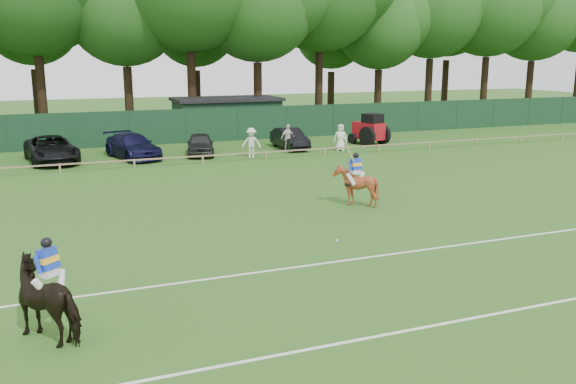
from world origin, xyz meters
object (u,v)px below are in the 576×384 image
horse_dark (51,299)px  spectator_left (251,143)px  tractor (370,130)px  hatch_grey (200,144)px  estate_black (290,139)px  suv_black (51,149)px  polo_ball (337,241)px  spectator_mid (288,138)px  spectator_right (341,138)px  utility_shed (227,117)px  horse_chestnut (355,186)px  sedan_navy (133,146)px

horse_dark → spectator_left: (12.16, 22.32, 0.02)m
tractor → horse_dark: bearing=-148.4°
hatch_grey → estate_black: hatch_grey is taller
hatch_grey → estate_black: bearing=17.2°
spectator_left → suv_black: bearing=-173.6°
polo_ball → spectator_mid: bearing=73.1°
suv_black → spectator_right: 18.32m
spectator_left → spectator_right: 6.43m
tractor → suv_black: bearing=162.4°
suv_black → utility_shed: size_ratio=0.68×
estate_black → hatch_grey: bearing=-175.1°
spectator_mid → estate_black: bearing=44.2°
horse_dark → tractor: bearing=-172.9°
horse_chestnut → spectator_mid: size_ratio=0.94×
spectator_mid → spectator_right: (3.49, -0.88, -0.03)m
estate_black → spectator_right: size_ratio=2.37×
hatch_grey → horse_chestnut: bearing=-66.5°
suv_black → utility_shed: utility_shed is taller
estate_black → tractor: size_ratio=1.40×
horse_chestnut → sedan_navy: size_ratio=0.33×
spectator_right → polo_ball: size_ratio=19.99×
suv_black → sedan_navy: bearing=-10.3°
suv_black → utility_shed: 15.71m
hatch_grey → spectator_right: size_ratio=2.31×
suv_black → horse_chestnut: bearing=-61.6°
horse_chestnut → spectator_right: bearing=-118.8°
sedan_navy → spectator_mid: bearing=-21.6°
sedan_navy → polo_ball: sedan_navy is taller
spectator_left → spectator_mid: 3.17m
sedan_navy → estate_black: sedan_navy is taller
spectator_left → utility_shed: bearing=100.8°
horse_dark → spectator_right: (18.58, 22.63, -0.01)m
spectator_mid → spectator_left: bearing=-176.3°
spectator_mid → horse_chestnut: bearing=-119.2°
horse_dark → spectator_mid: size_ratio=1.16×
sedan_navy → polo_ball: size_ratio=58.30×
horse_chestnut → polo_ball: bearing=51.0°
horse_dark → utility_shed: size_ratio=0.26×
horse_dark → spectator_mid: 27.93m
horse_dark → suv_black: size_ratio=0.38×
horse_dark → suv_black: bearing=-132.1°
horse_chestnut → spectator_left: (-0.08, 13.77, 0.06)m
estate_black → spectator_left: 4.38m
sedan_navy → horse_dark: bearing=-116.5°
suv_black → polo_ball: 22.64m
horse_dark → tractor: size_ratio=0.71×
estate_black → spectator_right: spectator_right is taller
spectator_right → spectator_left: bearing=-148.1°
spectator_left → spectator_right: (6.42, 0.31, -0.03)m
horse_chestnut → spectator_right: 15.45m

